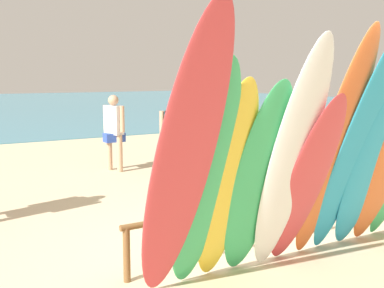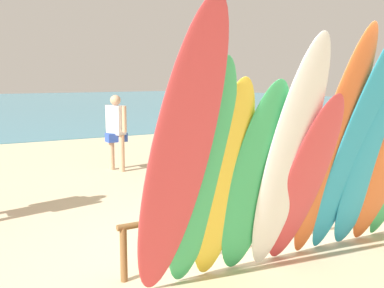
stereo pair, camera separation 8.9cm
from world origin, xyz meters
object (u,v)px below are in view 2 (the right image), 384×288
at_px(beach_chair_striped, 295,155).
at_px(surfboard_rack, 264,210).
at_px(surfboard_orange_6, 332,149).
at_px(surfboard_teal_7, 356,145).
at_px(surfboard_green_1, 201,179).
at_px(surfboard_red_5, 304,183).
at_px(beachgoer_photographing, 116,127).
at_px(surfboard_white_4, 288,161).
at_px(beachgoer_by_water, 177,135).
at_px(surfboard_green_3, 254,182).
at_px(beach_chair_red, 310,169).
at_px(beachgoer_near_rack, 207,130).
at_px(surfboard_yellow_2, 223,184).
at_px(surfboard_teal_8, 367,168).
at_px(surfboard_red_0, 179,164).

bearing_deg(beach_chair_striped, surfboard_rack, -132.20).
height_order(surfboard_orange_6, surfboard_teal_7, surfboard_teal_7).
xyz_separation_m(surfboard_green_1, beach_chair_striped, (4.29, 3.55, -0.67)).
relative_size(surfboard_red_5, beachgoer_photographing, 1.26).
relative_size(surfboard_white_4, beachgoer_by_water, 1.62).
height_order(surfboard_rack, surfboard_white_4, surfboard_white_4).
xyz_separation_m(surfboard_green_3, beach_chair_red, (2.95, 2.33, -0.57)).
height_order(surfboard_rack, surfboard_red_5, surfboard_red_5).
xyz_separation_m(surfboard_teal_7, beachgoer_near_rack, (1.09, 4.83, -0.40)).
distance_m(surfboard_green_1, beachgoer_photographing, 5.96).
bearing_deg(surfboard_yellow_2, surfboard_white_4, -14.71).
xyz_separation_m(surfboard_orange_6, beachgoer_near_rack, (1.40, 4.80, -0.38)).
relative_size(surfboard_yellow_2, surfboard_green_3, 1.00).
relative_size(surfboard_teal_8, beachgoer_near_rack, 1.36).
height_order(surfboard_yellow_2, beachgoer_photographing, surfboard_yellow_2).
bearing_deg(surfboard_rack, beachgoer_near_rack, 67.19).
xyz_separation_m(surfboard_rack, surfboard_green_1, (-1.21, -0.62, 0.62)).
height_order(surfboard_red_5, surfboard_teal_7, surfboard_teal_7).
xyz_separation_m(beachgoer_photographing, beach_chair_striped, (2.94, -2.25, -0.50)).
xyz_separation_m(beachgoer_near_rack, beachgoer_by_water, (-0.94, -0.44, 0.02)).
xyz_separation_m(surfboard_red_5, beach_chair_striped, (3.11, 3.59, -0.50)).
xyz_separation_m(surfboard_rack, surfboard_orange_6, (0.33, -0.69, 0.78)).
relative_size(surfboard_teal_8, beachgoer_photographing, 1.29).
height_order(surfboard_green_1, surfboard_green_3, surfboard_green_1).
bearing_deg(surfboard_orange_6, beachgoer_photographing, 89.67).
bearing_deg(surfboard_rack, surfboard_teal_8, -33.78).
xyz_separation_m(surfboard_green_1, surfboard_orange_6, (1.54, -0.06, 0.17)).
bearing_deg(beach_chair_striped, surfboard_teal_8, -116.82).
bearing_deg(beach_chair_striped, beachgoer_near_rack, 143.17).
distance_m(surfboard_white_4, beach_chair_striped, 5.06).
height_order(surfboard_green_1, surfboard_teal_8, surfboard_green_1).
bearing_deg(beach_chair_red, surfboard_orange_6, -148.08).
distance_m(surfboard_green_3, surfboard_teal_7, 1.28).
distance_m(surfboard_green_1, beach_chair_red, 4.31).
bearing_deg(beachgoer_near_rack, surfboard_green_1, -37.25).
xyz_separation_m(surfboard_white_4, beach_chair_striped, (3.40, 3.67, -0.77)).
bearing_deg(surfboard_teal_7, surfboard_teal_8, 12.12).
xyz_separation_m(beachgoer_by_water, beach_chair_striped, (2.30, -0.74, -0.47)).
bearing_deg(surfboard_teal_8, beach_chair_red, 59.68).
bearing_deg(surfboard_rack, surfboard_red_0, -151.90).
bearing_deg(beach_chair_striped, beachgoer_by_water, 166.44).
xyz_separation_m(surfboard_green_1, surfboard_white_4, (0.90, -0.12, 0.11)).
bearing_deg(beach_chair_red, surfboard_rack, -161.77).
xyz_separation_m(surfboard_rack, surfboard_green_3, (-0.60, -0.60, 0.52)).
distance_m(surfboard_red_0, surfboard_green_3, 1.00).
relative_size(surfboard_white_4, beach_chair_striped, 3.15).
bearing_deg(surfboard_yellow_2, surfboard_green_3, -5.09).
relative_size(surfboard_teal_7, beachgoer_by_water, 1.74).
relative_size(surfboard_green_3, surfboard_white_4, 0.83).
relative_size(surfboard_yellow_2, surfboard_orange_6, 0.79).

